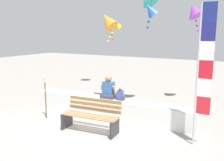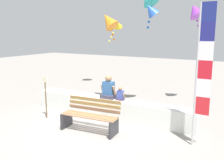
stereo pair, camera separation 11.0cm
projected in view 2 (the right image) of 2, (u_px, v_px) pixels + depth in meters
name	position (u px, v px, depth m)	size (l,w,h in m)	color
ground_plane	(88.00, 129.00, 7.15)	(40.00, 40.00, 0.00)	gray
seawall_ledge	(110.00, 108.00, 8.14)	(5.56, 0.53, 0.61)	silver
park_bench	(91.00, 116.00, 6.98)	(1.67, 0.74, 0.88)	#A27053
person_adult	(108.00, 89.00, 8.07)	(0.50, 0.37, 0.77)	#3B384B
person_child	(120.00, 95.00, 7.89)	(0.28, 0.21, 0.43)	#393054
flag_banner	(202.00, 67.00, 5.73)	(0.36, 0.05, 3.36)	#B7B7BC
kite_purple	(195.00, 11.00, 9.19)	(0.86, 0.80, 1.11)	purple
kite_orange	(109.00, 21.00, 9.48)	(0.82, 0.73, 1.16)	orange
kite_yellow	(117.00, 25.00, 10.72)	(0.61, 0.49, 1.00)	yellow
kite_blue	(151.00, 10.00, 7.85)	(0.68, 0.64, 0.85)	blue
sign_post	(46.00, 94.00, 7.95)	(0.24, 0.04, 1.35)	brown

